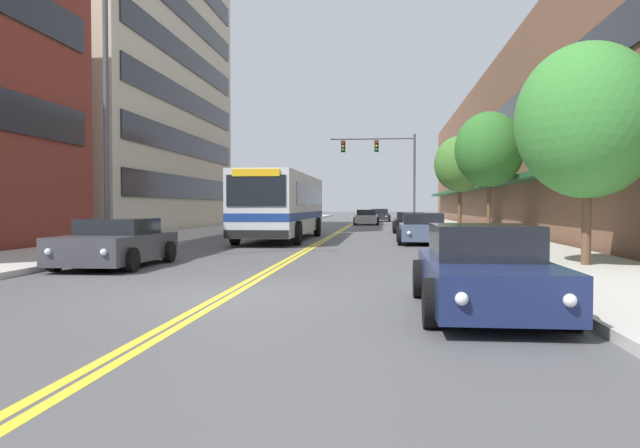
# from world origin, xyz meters

# --- Properties ---
(ground_plane) EXTENTS (240.00, 240.00, 0.00)m
(ground_plane) POSITION_xyz_m (0.00, 37.00, 0.00)
(ground_plane) COLOR #4C4C4F
(sidewalk_left) EXTENTS (3.97, 106.00, 0.15)m
(sidewalk_left) POSITION_xyz_m (-7.49, 37.00, 0.08)
(sidewalk_left) COLOR #B2ADA5
(sidewalk_left) RESTS_ON ground_plane
(sidewalk_right) EXTENTS (3.97, 106.00, 0.15)m
(sidewalk_right) POSITION_xyz_m (7.49, 37.00, 0.08)
(sidewalk_right) COLOR #B2ADA5
(sidewalk_right) RESTS_ON ground_plane
(centre_line) EXTENTS (0.34, 106.00, 0.01)m
(centre_line) POSITION_xyz_m (0.00, 37.00, 0.00)
(centre_line) COLOR yellow
(centre_line) RESTS_ON ground_plane
(office_tower_left) EXTENTS (12.08, 22.33, 22.15)m
(office_tower_left) POSITION_xyz_m (-15.71, 28.03, 11.08)
(office_tower_left) COLOR beige
(office_tower_left) RESTS_ON ground_plane
(storefront_row_right) EXTENTS (9.10, 68.00, 10.90)m
(storefront_row_right) POSITION_xyz_m (13.71, 37.00, 5.44)
(storefront_row_right) COLOR brown
(storefront_row_right) RESTS_ON ground_plane
(city_bus) EXTENTS (2.90, 12.44, 3.06)m
(city_bus) POSITION_xyz_m (-2.02, 18.59, 1.73)
(city_bus) COLOR silver
(city_bus) RESTS_ON ground_plane
(car_dark_grey_parked_left_near) EXTENTS (2.19, 4.41, 1.27)m
(car_dark_grey_parked_left_near) POSITION_xyz_m (-4.27, 4.98, 0.60)
(car_dark_grey_parked_left_near) COLOR #38383D
(car_dark_grey_parked_left_near) RESTS_ON ground_plane
(car_white_parked_left_mid) EXTENTS (2.00, 4.38, 1.18)m
(car_white_parked_left_mid) POSITION_xyz_m (-4.26, 29.93, 0.56)
(car_white_parked_left_mid) COLOR white
(car_white_parked_left_mid) RESTS_ON ground_plane
(car_navy_parked_right_foreground) EXTENTS (2.01, 4.60, 1.32)m
(car_navy_parked_right_foreground) POSITION_xyz_m (4.34, -1.20, 0.61)
(car_navy_parked_right_foreground) COLOR #19234C
(car_navy_parked_right_foreground) RESTS_ON ground_plane
(car_black_parked_right_mid) EXTENTS (2.11, 4.58, 1.24)m
(car_black_parked_right_mid) POSITION_xyz_m (4.37, 27.02, 0.59)
(car_black_parked_right_mid) COLOR black
(car_black_parked_right_mid) RESTS_ON ground_plane
(car_slate_blue_parked_right_far) EXTENTS (2.17, 4.47, 1.31)m
(car_slate_blue_parked_right_far) POSITION_xyz_m (4.44, 15.92, 0.62)
(car_slate_blue_parked_right_far) COLOR #475675
(car_slate_blue_parked_right_far) RESTS_ON ground_plane
(car_silver_moving_lead) EXTENTS (2.10, 4.48, 1.28)m
(car_silver_moving_lead) POSITION_xyz_m (1.29, 42.23, 0.60)
(car_silver_moving_lead) COLOR #B7B7BC
(car_silver_moving_lead) RESTS_ON ground_plane
(car_charcoal_moving_second) EXTENTS (2.19, 4.19, 1.30)m
(car_charcoal_moving_second) POSITION_xyz_m (2.33, 53.85, 0.61)
(car_charcoal_moving_second) COLOR #232328
(car_charcoal_moving_second) RESTS_ON ground_plane
(traffic_signal_mast) EXTENTS (6.85, 0.38, 7.38)m
(traffic_signal_mast) POSITION_xyz_m (2.99, 39.83, 5.26)
(traffic_signal_mast) COLOR #47474C
(traffic_signal_mast) RESTS_ON ground_plane
(street_lamp_left_near) EXTENTS (2.12, 0.28, 8.30)m
(street_lamp_left_near) POSITION_xyz_m (-5.03, 6.69, 4.89)
(street_lamp_left_near) COLOR #47474C
(street_lamp_left_near) RESTS_ON ground_plane
(street_tree_right_near) EXTENTS (3.49, 3.49, 5.48)m
(street_tree_right_near) POSITION_xyz_m (7.79, 5.12, 3.71)
(street_tree_right_near) COLOR brown
(street_tree_right_near) RESTS_ON sidewalk_right
(street_tree_right_mid) EXTENTS (3.07, 3.07, 5.69)m
(street_tree_right_mid) POSITION_xyz_m (7.50, 17.83, 4.14)
(street_tree_right_mid) COLOR brown
(street_tree_right_mid) RESTS_ON sidewalk_right
(street_tree_right_far) EXTENTS (3.00, 3.00, 5.57)m
(street_tree_right_far) POSITION_xyz_m (7.23, 26.48, 4.06)
(street_tree_right_far) COLOR brown
(street_tree_right_far) RESTS_ON sidewalk_right
(fire_hydrant) EXTENTS (0.33, 0.25, 0.78)m
(fire_hydrant) POSITION_xyz_m (5.95, 11.52, 0.54)
(fire_hydrant) COLOR red
(fire_hydrant) RESTS_ON sidewalk_right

